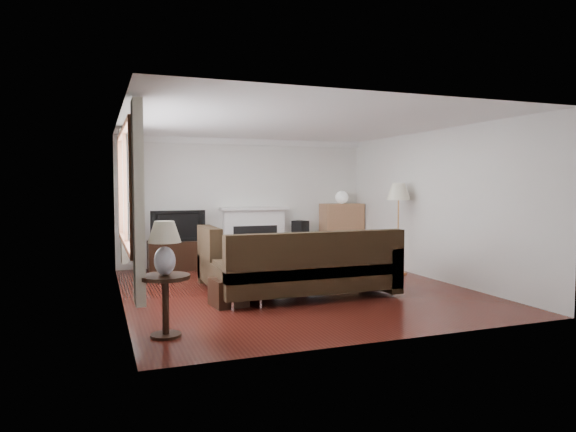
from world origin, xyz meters
name	(u,v)px	position (x,y,z in m)	size (l,w,h in m)	color
room	(295,207)	(0.00, 0.00, 1.25)	(5.10, 5.60, 2.54)	#46150F
window	(125,188)	(-2.45, -0.20, 1.55)	(0.12, 2.74, 1.54)	brown
curtain_near	(138,203)	(-2.40, -1.72, 1.40)	(0.10, 0.35, 2.10)	beige
curtain_far	(124,197)	(-2.40, 1.32, 1.40)	(0.10, 0.35, 2.10)	beige
fireplace	(254,235)	(0.15, 2.64, 0.57)	(1.40, 0.26, 1.15)	white
tv_stand	(178,255)	(-1.40, 2.48, 0.27)	(1.08, 0.48, 0.54)	black
television	(177,226)	(-1.40, 2.48, 0.83)	(1.00, 0.13, 0.58)	black
speaker_left	(188,246)	(-1.19, 2.55, 0.42)	(0.24, 0.28, 0.85)	black
speaker_right	(300,241)	(1.11, 2.54, 0.43)	(0.24, 0.28, 0.85)	black
bookshelf	(342,232)	(2.04, 2.51, 0.60)	(0.87, 0.41, 1.19)	#9E6D49
globe_lamp	(342,197)	(2.04, 2.51, 1.33)	(0.27, 0.27, 0.27)	white
sectional_sofa	(307,266)	(-0.05, -0.59, 0.45)	(2.77, 2.02, 0.89)	black
coffee_table	(273,267)	(-0.07, 0.82, 0.22)	(1.11, 0.60, 0.43)	#8F6344
footstool	(228,292)	(-1.20, -0.69, 0.18)	(0.42, 0.42, 0.36)	black
floor_lamp	(398,229)	(2.22, 0.64, 0.81)	(0.42, 0.42, 1.62)	#BE8242
side_table	(166,306)	(-2.15, -1.81, 0.32)	(0.52, 0.52, 0.65)	black
table_lamp	(165,249)	(-2.15, -1.81, 0.93)	(0.34, 0.34, 0.56)	silver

